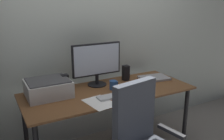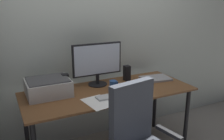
{
  "view_description": "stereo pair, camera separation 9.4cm",
  "coord_description": "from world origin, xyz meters",
  "px_view_note": "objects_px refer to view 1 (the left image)",
  "views": [
    {
      "loc": [
        -1.06,
        -2.01,
        1.61
      ],
      "look_at": [
        0.04,
        0.02,
        0.94
      ],
      "focal_mm": 38.92,
      "sensor_mm": 36.0,
      "label": 1
    },
    {
      "loc": [
        -0.97,
        -2.05,
        1.61
      ],
      "look_at": [
        0.04,
        0.02,
        0.94
      ],
      "focal_mm": 38.92,
      "sensor_mm": 36.0,
      "label": 2
    }
  ],
  "objects_px": {
    "monitor": "(97,62)",
    "mouse": "(134,90)",
    "desk": "(109,98)",
    "speaker_right": "(126,73)",
    "coffee_mug": "(113,85)",
    "laptop": "(154,78)",
    "speaker_left": "(65,83)",
    "printer": "(48,88)",
    "keyboard": "(112,96)"
  },
  "relations": [
    {
      "from": "mouse",
      "to": "speaker_right",
      "type": "bearing_deg",
      "value": 56.19
    },
    {
      "from": "mouse",
      "to": "laptop",
      "type": "relative_size",
      "value": 0.3
    },
    {
      "from": "keyboard",
      "to": "laptop",
      "type": "xyz_separation_m",
      "value": [
        0.68,
        0.25,
        0.0
      ]
    },
    {
      "from": "desk",
      "to": "printer",
      "type": "height_order",
      "value": "printer"
    },
    {
      "from": "laptop",
      "to": "printer",
      "type": "relative_size",
      "value": 0.8
    },
    {
      "from": "desk",
      "to": "keyboard",
      "type": "xyz_separation_m",
      "value": [
        -0.05,
        -0.17,
        0.09
      ]
    },
    {
      "from": "mouse",
      "to": "speaker_right",
      "type": "xyz_separation_m",
      "value": [
        0.12,
        0.35,
        0.07
      ]
    },
    {
      "from": "desk",
      "to": "laptop",
      "type": "height_order",
      "value": "laptop"
    },
    {
      "from": "mouse",
      "to": "laptop",
      "type": "height_order",
      "value": "mouse"
    },
    {
      "from": "desk",
      "to": "mouse",
      "type": "relative_size",
      "value": 17.7
    },
    {
      "from": "speaker_left",
      "to": "monitor",
      "type": "bearing_deg",
      "value": 1.29
    },
    {
      "from": "coffee_mug",
      "to": "laptop",
      "type": "distance_m",
      "value": 0.58
    },
    {
      "from": "mouse",
      "to": "monitor",
      "type": "bearing_deg",
      "value": 108.55
    },
    {
      "from": "monitor",
      "to": "speaker_right",
      "type": "xyz_separation_m",
      "value": [
        0.35,
        -0.01,
        -0.17
      ]
    },
    {
      "from": "coffee_mug",
      "to": "laptop",
      "type": "bearing_deg",
      "value": 7.3
    },
    {
      "from": "monitor",
      "to": "printer",
      "type": "height_order",
      "value": "monitor"
    },
    {
      "from": "speaker_right",
      "to": "printer",
      "type": "height_order",
      "value": "speaker_right"
    },
    {
      "from": "monitor",
      "to": "desk",
      "type": "bearing_deg",
      "value": -80.28
    },
    {
      "from": "coffee_mug",
      "to": "laptop",
      "type": "height_order",
      "value": "coffee_mug"
    },
    {
      "from": "desk",
      "to": "speaker_right",
      "type": "xyz_separation_m",
      "value": [
        0.32,
        0.2,
        0.17
      ]
    },
    {
      "from": "desk",
      "to": "speaker_right",
      "type": "height_order",
      "value": "speaker_right"
    },
    {
      "from": "desk",
      "to": "printer",
      "type": "distance_m",
      "value": 0.61
    },
    {
      "from": "speaker_left",
      "to": "speaker_right",
      "type": "height_order",
      "value": "same"
    },
    {
      "from": "coffee_mug",
      "to": "speaker_right",
      "type": "height_order",
      "value": "speaker_right"
    },
    {
      "from": "coffee_mug",
      "to": "printer",
      "type": "bearing_deg",
      "value": 167.48
    },
    {
      "from": "keyboard",
      "to": "printer",
      "type": "xyz_separation_m",
      "value": [
        -0.51,
        0.31,
        0.07
      ]
    },
    {
      "from": "printer",
      "to": "speaker_right",
      "type": "bearing_deg",
      "value": 3.24
    },
    {
      "from": "speaker_right",
      "to": "printer",
      "type": "relative_size",
      "value": 0.43
    },
    {
      "from": "printer",
      "to": "mouse",
      "type": "bearing_deg",
      "value": -21.2
    },
    {
      "from": "monitor",
      "to": "laptop",
      "type": "distance_m",
      "value": 0.72
    },
    {
      "from": "desk",
      "to": "speaker_left",
      "type": "relative_size",
      "value": 9.99
    },
    {
      "from": "monitor",
      "to": "mouse",
      "type": "xyz_separation_m",
      "value": [
        0.23,
        -0.35,
        -0.24
      ]
    },
    {
      "from": "speaker_right",
      "to": "desk",
      "type": "bearing_deg",
      "value": -148.15
    },
    {
      "from": "monitor",
      "to": "speaker_right",
      "type": "bearing_deg",
      "value": -1.29
    },
    {
      "from": "keyboard",
      "to": "laptop",
      "type": "height_order",
      "value": "laptop"
    },
    {
      "from": "desk",
      "to": "keyboard",
      "type": "distance_m",
      "value": 0.2
    },
    {
      "from": "speaker_right",
      "to": "laptop",
      "type": "bearing_deg",
      "value": -20.05
    },
    {
      "from": "printer",
      "to": "desk",
      "type": "bearing_deg",
      "value": -14.46
    },
    {
      "from": "coffee_mug",
      "to": "printer",
      "type": "xyz_separation_m",
      "value": [
        -0.62,
        0.14,
        0.03
      ]
    },
    {
      "from": "mouse",
      "to": "coffee_mug",
      "type": "xyz_separation_m",
      "value": [
        -0.14,
        0.16,
        0.03
      ]
    },
    {
      "from": "laptop",
      "to": "printer",
      "type": "bearing_deg",
      "value": -175.91
    },
    {
      "from": "desk",
      "to": "mouse",
      "type": "xyz_separation_m",
      "value": [
        0.19,
        -0.15,
        0.1
      ]
    },
    {
      "from": "printer",
      "to": "coffee_mug",
      "type": "bearing_deg",
      "value": -12.52
    },
    {
      "from": "desk",
      "to": "monitor",
      "type": "relative_size",
      "value": 3.18
    },
    {
      "from": "mouse",
      "to": "speaker_right",
      "type": "height_order",
      "value": "speaker_right"
    },
    {
      "from": "monitor",
      "to": "mouse",
      "type": "distance_m",
      "value": 0.48
    },
    {
      "from": "monitor",
      "to": "coffee_mug",
      "type": "bearing_deg",
      "value": -65.88
    },
    {
      "from": "speaker_right",
      "to": "printer",
      "type": "bearing_deg",
      "value": -176.76
    },
    {
      "from": "speaker_left",
      "to": "printer",
      "type": "distance_m",
      "value": 0.19
    },
    {
      "from": "desk",
      "to": "mouse",
      "type": "distance_m",
      "value": 0.26
    }
  ]
}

